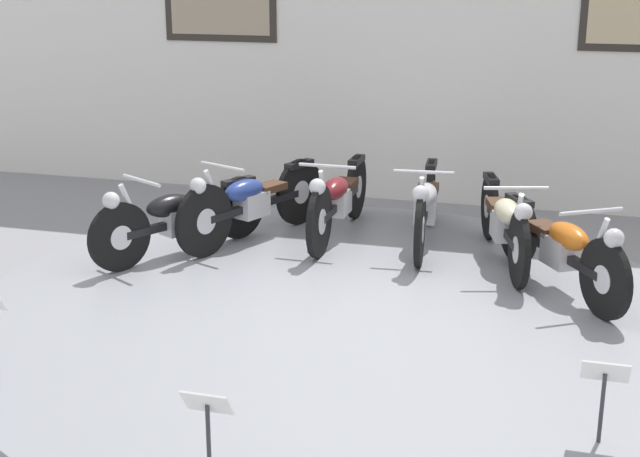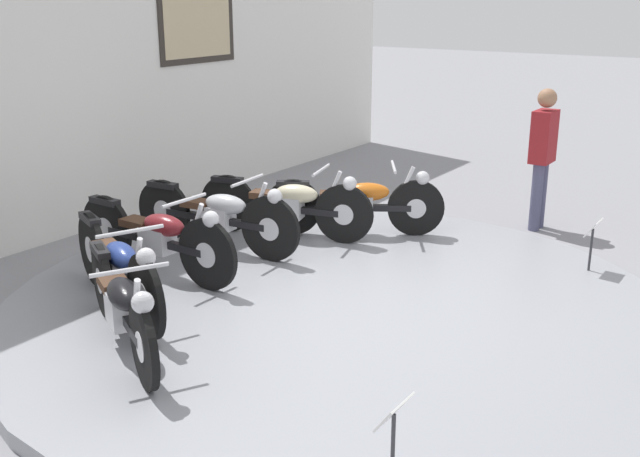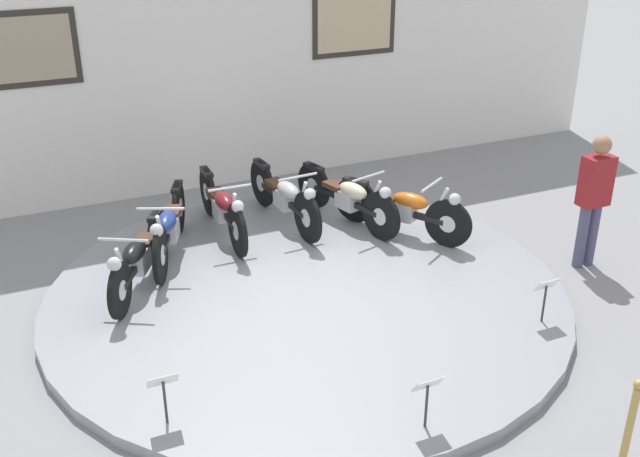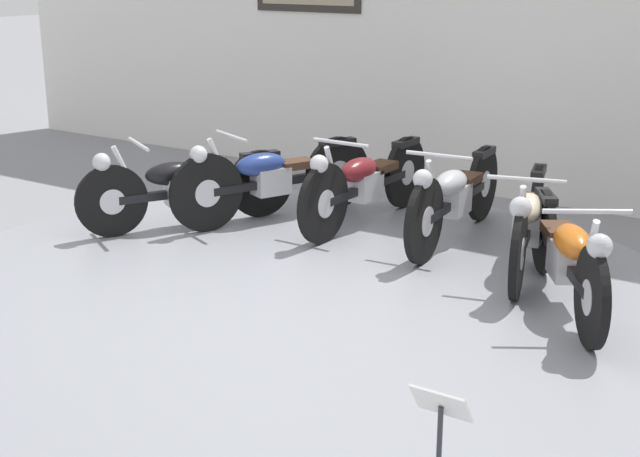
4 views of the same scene
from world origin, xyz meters
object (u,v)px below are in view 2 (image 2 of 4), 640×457
at_px(info_placard_front_right, 593,234).
at_px(motorcycle_cream, 288,203).
at_px(motorcycle_maroon, 157,235).
at_px(info_placard_front_left, 394,423).
at_px(motorcycle_blue, 118,265).
at_px(motorcycle_orange, 358,202).
at_px(visitor_standing, 543,151).
at_px(motorcycle_black, 122,303).
at_px(motorcycle_silver, 218,214).

bearing_deg(info_placard_front_right, motorcycle_cream, 104.53).
bearing_deg(motorcycle_maroon, info_placard_front_left, -114.76).
height_order(motorcycle_blue, motorcycle_orange, motorcycle_blue).
relative_size(motorcycle_maroon, visitor_standing, 1.21).
height_order(motorcycle_cream, motorcycle_orange, motorcycle_cream).
bearing_deg(motorcycle_blue, motorcycle_cream, -0.09).
height_order(motorcycle_maroon, info_placard_front_left, motorcycle_maroon).
xyz_separation_m(motorcycle_cream, motorcycle_orange, (0.50, -0.59, -0.01)).
bearing_deg(motorcycle_blue, motorcycle_black, -129.76).
height_order(motorcycle_blue, motorcycle_maroon, motorcycle_blue).
relative_size(motorcycle_blue, motorcycle_silver, 0.94).
distance_m(motorcycle_maroon, visitor_standing, 4.54).
xyz_separation_m(motorcycle_silver, motorcycle_orange, (1.26, -0.92, -0.02)).
relative_size(motorcycle_black, info_placard_front_right, 3.40).
xyz_separation_m(info_placard_front_right, visitor_standing, (1.45, 1.00, 0.44)).
bearing_deg(motorcycle_blue, visitor_standing, -23.77).
bearing_deg(info_placard_front_right, visitor_standing, 34.54).
bearing_deg(motorcycle_black, motorcycle_blue, 50.24).
bearing_deg(motorcycle_maroon, motorcycle_blue, -156.78).
bearing_deg(motorcycle_silver, motorcycle_orange, -36.16).
bearing_deg(motorcycle_orange, info_placard_front_left, -146.39).
bearing_deg(info_placard_front_right, motorcycle_maroon, 125.56).
xyz_separation_m(motorcycle_blue, info_placard_front_right, (3.17, -3.03, -0.03)).
height_order(motorcycle_blue, motorcycle_cream, motorcycle_blue).
bearing_deg(info_placard_front_right, motorcycle_blue, 136.31).
xyz_separation_m(motorcycle_black, visitor_standing, (5.11, -1.44, 0.44)).
xyz_separation_m(motorcycle_silver, visitor_standing, (2.99, -2.36, 0.42)).
bearing_deg(visitor_standing, motorcycle_blue, 156.23).
relative_size(motorcycle_black, visitor_standing, 1.05).
bearing_deg(motorcycle_orange, visitor_standing, -39.80).
bearing_deg(motorcycle_black, motorcycle_silver, 23.57).
relative_size(motorcycle_maroon, motorcycle_orange, 1.19).
relative_size(motorcycle_black, motorcycle_silver, 0.86).
relative_size(motorcycle_cream, motorcycle_orange, 1.14).
bearing_deg(visitor_standing, motorcycle_orange, 140.20).
height_order(motorcycle_black, motorcycle_silver, motorcycle_silver).
distance_m(motorcycle_maroon, motorcycle_orange, 2.31).
distance_m(motorcycle_maroon, motorcycle_cream, 1.65).
bearing_deg(motorcycle_black, motorcycle_orange, 0.03).
distance_m(motorcycle_blue, motorcycle_orange, 2.95).
bearing_deg(motorcycle_blue, motorcycle_silver, 11.49).
relative_size(motorcycle_maroon, motorcycle_silver, 1.00).
bearing_deg(motorcycle_orange, motorcycle_maroon, 156.46).
height_order(motorcycle_black, motorcycle_orange, motorcycle_orange).
bearing_deg(motorcycle_black, visitor_standing, -15.73).
height_order(motorcycle_blue, visitor_standing, visitor_standing).
bearing_deg(visitor_standing, info_placard_front_right, -145.46).
distance_m(info_placard_front_right, visitor_standing, 1.81).
bearing_deg(motorcycle_cream, info_placard_front_left, -136.31).
xyz_separation_m(motorcycle_orange, visitor_standing, (1.73, -1.44, 0.43)).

